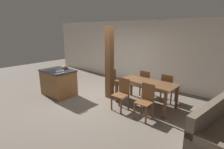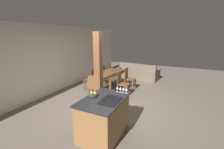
{
  "view_description": "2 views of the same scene",
  "coord_description": "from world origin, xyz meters",
  "px_view_note": "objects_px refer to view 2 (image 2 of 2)",
  "views": [
    {
      "loc": [
        4.09,
        -3.82,
        2.33
      ],
      "look_at": [
        0.6,
        0.2,
        0.95
      ],
      "focal_mm": 28.0,
      "sensor_mm": 36.0,
      "label": 1
    },
    {
      "loc": [
        -4.05,
        -2.04,
        2.3
      ],
      "look_at": [
        0.6,
        0.2,
        0.95
      ],
      "focal_mm": 24.0,
      "sensor_mm": 36.0,
      "label": 2
    }
  ],
  "objects_px": {
    "wine_glass_end": "(117,88)",
    "couch": "(139,73)",
    "dining_table": "(110,75)",
    "kitchen_island": "(104,117)",
    "dining_chair_near_right": "(129,78)",
    "wine_glass_near": "(127,89)",
    "dining_chair_head_end": "(95,87)",
    "timber_post": "(98,69)",
    "dining_chair_near_left": "(122,83)",
    "dining_chair_far_left": "(91,79)",
    "wine_glass_middle": "(123,89)",
    "dining_chair_far_right": "(101,75)",
    "fruit_bowl": "(93,94)",
    "wine_glass_far": "(120,88)"
  },
  "relations": [
    {
      "from": "dining_chair_far_left",
      "to": "timber_post",
      "type": "bearing_deg",
      "value": 44.82
    },
    {
      "from": "dining_chair_head_end",
      "to": "timber_post",
      "type": "bearing_deg",
      "value": 164.87
    },
    {
      "from": "fruit_bowl",
      "to": "wine_glass_near",
      "type": "height_order",
      "value": "wine_glass_near"
    },
    {
      "from": "dining_chair_near_right",
      "to": "wine_glass_near",
      "type": "bearing_deg",
      "value": -161.72
    },
    {
      "from": "fruit_bowl",
      "to": "wine_glass_end",
      "type": "xyz_separation_m",
      "value": [
        0.48,
        -0.4,
        0.06
      ]
    },
    {
      "from": "wine_glass_end",
      "to": "dining_chair_near_right",
      "type": "relative_size",
      "value": 0.15
    },
    {
      "from": "timber_post",
      "to": "dining_chair_head_end",
      "type": "bearing_deg",
      "value": 74.87
    },
    {
      "from": "dining_table",
      "to": "wine_glass_near",
      "type": "bearing_deg",
      "value": -145.52
    },
    {
      "from": "wine_glass_end",
      "to": "dining_chair_near_right",
      "type": "height_order",
      "value": "wine_glass_end"
    },
    {
      "from": "dining_table",
      "to": "dining_chair_near_right",
      "type": "bearing_deg",
      "value": -60.34
    },
    {
      "from": "kitchen_island",
      "to": "dining_chair_far_left",
      "type": "relative_size",
      "value": 1.28
    },
    {
      "from": "dining_chair_near_right",
      "to": "wine_glass_middle",
      "type": "bearing_deg",
      "value": -163.25
    },
    {
      "from": "wine_glass_middle",
      "to": "wine_glass_far",
      "type": "height_order",
      "value": "same"
    },
    {
      "from": "dining_chair_near_left",
      "to": "couch",
      "type": "bearing_deg",
      "value": 1.23
    },
    {
      "from": "wine_glass_far",
      "to": "dining_chair_near_left",
      "type": "bearing_deg",
      "value": 20.98
    },
    {
      "from": "dining_chair_head_end",
      "to": "wine_glass_far",
      "type": "bearing_deg",
      "value": 143.28
    },
    {
      "from": "kitchen_island",
      "to": "couch",
      "type": "relative_size",
      "value": 0.56
    },
    {
      "from": "dining_chair_far_left",
      "to": "dining_chair_far_right",
      "type": "relative_size",
      "value": 1.0
    },
    {
      "from": "dining_chair_near_left",
      "to": "dining_chair_head_end",
      "type": "distance_m",
      "value": 1.12
    },
    {
      "from": "dining_table",
      "to": "dining_chair_near_left",
      "type": "bearing_deg",
      "value": -119.66
    },
    {
      "from": "dining_table",
      "to": "dining_chair_far_left",
      "type": "bearing_deg",
      "value": 119.66
    },
    {
      "from": "wine_glass_far",
      "to": "dining_chair_near_right",
      "type": "distance_m",
      "value": 2.9
    },
    {
      "from": "wine_glass_end",
      "to": "timber_post",
      "type": "relative_size",
      "value": 0.06
    },
    {
      "from": "dining_table",
      "to": "dining_chair_head_end",
      "type": "height_order",
      "value": "dining_chair_head_end"
    },
    {
      "from": "dining_table",
      "to": "dining_chair_far_left",
      "type": "xyz_separation_m",
      "value": [
        -0.4,
        0.7,
        -0.16
      ]
    },
    {
      "from": "kitchen_island",
      "to": "dining_chair_near_right",
      "type": "xyz_separation_m",
      "value": [
        3.28,
        0.55,
        0.03
      ]
    },
    {
      "from": "wine_glass_near",
      "to": "dining_chair_far_right",
      "type": "bearing_deg",
      "value": 40.13
    },
    {
      "from": "wine_glass_near",
      "to": "wine_glass_end",
      "type": "distance_m",
      "value": 0.24
    },
    {
      "from": "kitchen_island",
      "to": "wine_glass_middle",
      "type": "bearing_deg",
      "value": -27.53
    },
    {
      "from": "fruit_bowl",
      "to": "timber_post",
      "type": "relative_size",
      "value": 0.09
    },
    {
      "from": "dining_chair_near_left",
      "to": "dining_chair_far_left",
      "type": "relative_size",
      "value": 1.0
    },
    {
      "from": "kitchen_island",
      "to": "wine_glass_near",
      "type": "distance_m",
      "value": 0.85
    },
    {
      "from": "wine_glass_far",
      "to": "dining_chair_head_end",
      "type": "distance_m",
      "value": 1.89
    },
    {
      "from": "wine_glass_middle",
      "to": "couch",
      "type": "relative_size",
      "value": 0.06
    },
    {
      "from": "wine_glass_middle",
      "to": "wine_glass_near",
      "type": "bearing_deg",
      "value": -90.0
    },
    {
      "from": "wine_glass_end",
      "to": "dining_chair_head_end",
      "type": "bearing_deg",
      "value": 51.7
    },
    {
      "from": "dining_chair_near_right",
      "to": "dining_chair_far_right",
      "type": "bearing_deg",
      "value": 90.0
    },
    {
      "from": "wine_glass_near",
      "to": "fruit_bowl",
      "type": "bearing_deg",
      "value": 126.79
    },
    {
      "from": "dining_table",
      "to": "dining_chair_far_right",
      "type": "relative_size",
      "value": 1.9
    },
    {
      "from": "dining_chair_far_right",
      "to": "dining_chair_near_right",
      "type": "bearing_deg",
      "value": 90.0
    },
    {
      "from": "dining_chair_near_right",
      "to": "dining_chair_head_end",
      "type": "relative_size",
      "value": 1.0
    },
    {
      "from": "wine_glass_end",
      "to": "couch",
      "type": "bearing_deg",
      "value": 8.92
    },
    {
      "from": "kitchen_island",
      "to": "wine_glass_near",
      "type": "bearing_deg",
      "value": -33.99
    },
    {
      "from": "dining_chair_near_left",
      "to": "dining_chair_near_right",
      "type": "distance_m",
      "value": 0.8
    },
    {
      "from": "kitchen_island",
      "to": "wine_glass_near",
      "type": "height_order",
      "value": "wine_glass_near"
    },
    {
      "from": "wine_glass_near",
      "to": "dining_chair_head_end",
      "type": "relative_size",
      "value": 0.15
    },
    {
      "from": "dining_chair_near_left",
      "to": "couch",
      "type": "relative_size",
      "value": 0.44
    },
    {
      "from": "dining_table",
      "to": "kitchen_island",
      "type": "bearing_deg",
      "value": -156.38
    },
    {
      "from": "wine_glass_middle",
      "to": "dining_table",
      "type": "relative_size",
      "value": 0.08
    },
    {
      "from": "fruit_bowl",
      "to": "couch",
      "type": "distance_m",
      "value": 5.14
    }
  ]
}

